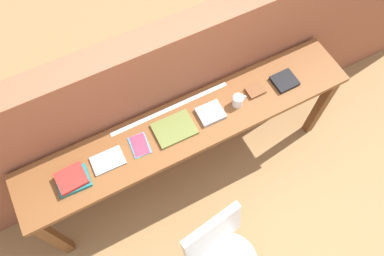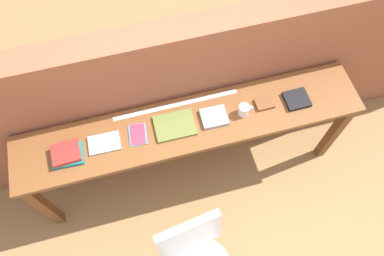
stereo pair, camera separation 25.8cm
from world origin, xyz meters
TOP-DOWN VIEW (x-y plane):
  - ground_plane at (0.00, 0.00)m, footprint 40.00×40.00m
  - brick_wall_back at (0.00, 0.64)m, footprint 6.00×0.20m
  - sideboard at (0.00, 0.30)m, footprint 2.50×0.44m
  - chair_white_moulded at (-0.18, -0.53)m, footprint 0.50×0.51m
  - book_stack_leftmost at (-0.86, 0.27)m, footprint 0.22×0.18m
  - magazine_cycling at (-0.61, 0.30)m, footprint 0.22×0.15m
  - pamphlet_pile_colourful at (-0.37, 0.31)m, footprint 0.14×0.18m
  - book_open_centre at (-0.11, 0.31)m, footprint 0.28×0.21m
  - book_grey_hardcover at (0.17, 0.30)m, footprint 0.19×0.16m
  - mug at (0.39, 0.28)m, footprint 0.11×0.08m
  - leather_journal_brown at (0.56, 0.31)m, footprint 0.13×0.10m
  - book_repair_rightmost at (0.79, 0.28)m, footprint 0.17×0.16m
  - ruler_metal_back_edge at (-0.06, 0.47)m, footprint 0.92×0.03m

SIDE VIEW (x-z plane):
  - ground_plane at x=0.00m, z-range 0.00..0.00m
  - chair_white_moulded at x=-0.18m, z-range 0.08..0.97m
  - brick_wall_back at x=0.00m, z-range 0.00..1.48m
  - sideboard at x=0.00m, z-range 0.30..1.18m
  - ruler_metal_back_edge at x=-0.06m, z-range 0.88..0.88m
  - pamphlet_pile_colourful at x=-0.37m, z-range 0.88..0.89m
  - magazine_cycling at x=-0.61m, z-range 0.88..0.90m
  - book_open_centre at x=-0.11m, z-range 0.88..0.90m
  - leather_journal_brown at x=0.56m, z-range 0.88..0.90m
  - book_grey_hardcover at x=0.17m, z-range 0.88..0.91m
  - book_repair_rightmost at x=0.79m, z-range 0.88..0.91m
  - book_stack_leftmost at x=-0.86m, z-range 0.88..0.94m
  - mug at x=0.39m, z-range 0.88..0.97m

